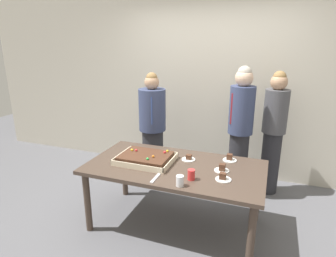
{
  "coord_description": "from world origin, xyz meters",
  "views": [
    {
      "loc": [
        0.89,
        -2.61,
        1.98
      ],
      "look_at": [
        -0.13,
        0.15,
        1.07
      ],
      "focal_mm": 30.57,
      "sensor_mm": 36.0,
      "label": 1
    }
  ],
  "objects_px": {
    "drink_cup_nearest": "(191,175)",
    "cake_server_utensil": "(155,178)",
    "person_striped_tie_right": "(153,129)",
    "party_table": "(175,172)",
    "plated_slice_near_right": "(230,159)",
    "plated_slice_far_right": "(223,178)",
    "plated_slice_far_left": "(189,158)",
    "sheet_cake": "(146,158)",
    "plated_slice_near_left": "(222,169)",
    "drink_cup_middle": "(180,181)",
    "person_serving_front": "(240,130)",
    "person_green_shirt_behind": "(274,131)"
  },
  "relations": [
    {
      "from": "party_table",
      "to": "plated_slice_near_right",
      "type": "relative_size",
      "value": 12.28
    },
    {
      "from": "person_green_shirt_behind",
      "to": "cake_server_utensil",
      "type": "bearing_deg",
      "value": 13.4
    },
    {
      "from": "person_green_shirt_behind",
      "to": "drink_cup_nearest",
      "type": "bearing_deg",
      "value": 21.18
    },
    {
      "from": "plated_slice_far_left",
      "to": "person_striped_tie_right",
      "type": "relative_size",
      "value": 0.09
    },
    {
      "from": "drink_cup_middle",
      "to": "person_green_shirt_behind",
      "type": "height_order",
      "value": "person_green_shirt_behind"
    },
    {
      "from": "sheet_cake",
      "to": "plated_slice_far_left",
      "type": "relative_size",
      "value": 3.97
    },
    {
      "from": "plated_slice_far_left",
      "to": "drink_cup_middle",
      "type": "bearing_deg",
      "value": -81.04
    },
    {
      "from": "sheet_cake",
      "to": "plated_slice_near_left",
      "type": "height_order",
      "value": "sheet_cake"
    },
    {
      "from": "drink_cup_nearest",
      "to": "drink_cup_middle",
      "type": "bearing_deg",
      "value": -111.24
    },
    {
      "from": "drink_cup_nearest",
      "to": "plated_slice_far_left",
      "type": "bearing_deg",
      "value": 109.47
    },
    {
      "from": "cake_server_utensil",
      "to": "person_striped_tie_right",
      "type": "height_order",
      "value": "person_striped_tie_right"
    },
    {
      "from": "plated_slice_near_right",
      "to": "person_green_shirt_behind",
      "type": "relative_size",
      "value": 0.09
    },
    {
      "from": "drink_cup_middle",
      "to": "person_striped_tie_right",
      "type": "bearing_deg",
      "value": 122.96
    },
    {
      "from": "person_serving_front",
      "to": "person_green_shirt_behind",
      "type": "height_order",
      "value": "person_serving_front"
    },
    {
      "from": "party_table",
      "to": "drink_cup_nearest",
      "type": "distance_m",
      "value": 0.37
    },
    {
      "from": "plated_slice_near_left",
      "to": "plated_slice_far_left",
      "type": "relative_size",
      "value": 1.0
    },
    {
      "from": "plated_slice_near_left",
      "to": "drink_cup_middle",
      "type": "height_order",
      "value": "drink_cup_middle"
    },
    {
      "from": "drink_cup_nearest",
      "to": "person_green_shirt_behind",
      "type": "relative_size",
      "value": 0.06
    },
    {
      "from": "drink_cup_nearest",
      "to": "sheet_cake",
      "type": "bearing_deg",
      "value": 157.76
    },
    {
      "from": "drink_cup_nearest",
      "to": "person_striped_tie_right",
      "type": "height_order",
      "value": "person_striped_tie_right"
    },
    {
      "from": "plated_slice_far_right",
      "to": "plated_slice_near_right",
      "type": "bearing_deg",
      "value": 91.49
    },
    {
      "from": "plated_slice_near_right",
      "to": "plated_slice_far_right",
      "type": "bearing_deg",
      "value": -88.51
    },
    {
      "from": "plated_slice_near_left",
      "to": "cake_server_utensil",
      "type": "relative_size",
      "value": 0.75
    },
    {
      "from": "plated_slice_near_left",
      "to": "drink_cup_middle",
      "type": "relative_size",
      "value": 1.5
    },
    {
      "from": "party_table",
      "to": "plated_slice_near_right",
      "type": "xyz_separation_m",
      "value": [
        0.52,
        0.33,
        0.1
      ]
    },
    {
      "from": "plated_slice_near_left",
      "to": "person_striped_tie_right",
      "type": "bearing_deg",
      "value": 144.16
    },
    {
      "from": "plated_slice_far_right",
      "to": "cake_server_utensil",
      "type": "bearing_deg",
      "value": -162.03
    },
    {
      "from": "person_striped_tie_right",
      "to": "party_table",
      "type": "bearing_deg",
      "value": 18.07
    },
    {
      "from": "plated_slice_far_left",
      "to": "plated_slice_far_right",
      "type": "height_order",
      "value": "plated_slice_far_right"
    },
    {
      "from": "plated_slice_far_right",
      "to": "person_striped_tie_right",
      "type": "relative_size",
      "value": 0.09
    },
    {
      "from": "drink_cup_middle",
      "to": "person_serving_front",
      "type": "height_order",
      "value": "person_serving_front"
    },
    {
      "from": "plated_slice_near_right",
      "to": "plated_slice_far_left",
      "type": "height_order",
      "value": "plated_slice_near_right"
    },
    {
      "from": "plated_slice_near_left",
      "to": "person_striped_tie_right",
      "type": "height_order",
      "value": "person_striped_tie_right"
    },
    {
      "from": "sheet_cake",
      "to": "plated_slice_near_right",
      "type": "xyz_separation_m",
      "value": [
        0.85,
        0.34,
        -0.02
      ]
    },
    {
      "from": "plated_slice_far_right",
      "to": "plated_slice_far_left",
      "type": "bearing_deg",
      "value": 142.09
    },
    {
      "from": "drink_cup_nearest",
      "to": "cake_server_utensil",
      "type": "relative_size",
      "value": 0.5
    },
    {
      "from": "party_table",
      "to": "person_striped_tie_right",
      "type": "xyz_separation_m",
      "value": [
        -0.62,
        0.83,
        0.17
      ]
    },
    {
      "from": "sheet_cake",
      "to": "plated_slice_far_left",
      "type": "distance_m",
      "value": 0.47
    },
    {
      "from": "person_striped_tie_right",
      "to": "sheet_cake",
      "type": "bearing_deg",
      "value": 0.02
    },
    {
      "from": "cake_server_utensil",
      "to": "person_striped_tie_right",
      "type": "xyz_separation_m",
      "value": [
        -0.54,
        1.18,
        0.09
      ]
    },
    {
      "from": "person_striped_tie_right",
      "to": "drink_cup_middle",
      "type": "bearing_deg",
      "value": 14.55
    },
    {
      "from": "sheet_cake",
      "to": "plated_slice_near_left",
      "type": "distance_m",
      "value": 0.82
    },
    {
      "from": "plated_slice_near_right",
      "to": "drink_cup_nearest",
      "type": "bearing_deg",
      "value": -114.97
    },
    {
      "from": "plated_slice_far_left",
      "to": "person_green_shirt_behind",
      "type": "bearing_deg",
      "value": 48.78
    },
    {
      "from": "cake_server_utensil",
      "to": "person_green_shirt_behind",
      "type": "distance_m",
      "value": 1.83
    },
    {
      "from": "sheet_cake",
      "to": "person_green_shirt_behind",
      "type": "height_order",
      "value": "person_green_shirt_behind"
    },
    {
      "from": "sheet_cake",
      "to": "plated_slice_near_left",
      "type": "bearing_deg",
      "value": 3.15
    },
    {
      "from": "person_striped_tie_right",
      "to": "cake_server_utensil",
      "type": "bearing_deg",
      "value": 6.13
    },
    {
      "from": "person_green_shirt_behind",
      "to": "plated_slice_far_left",
      "type": "bearing_deg",
      "value": 6.26
    },
    {
      "from": "party_table",
      "to": "drink_cup_middle",
      "type": "height_order",
      "value": "drink_cup_middle"
    }
  ]
}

